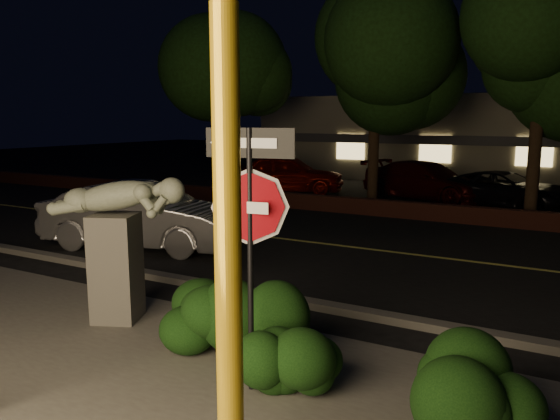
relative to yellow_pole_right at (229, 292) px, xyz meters
The scene contains 20 objects.
ground 11.96m from the yellow_pole_right, 98.32° to the left, with size 90.00×90.00×0.00m, color black.
road 9.05m from the yellow_pole_right, 101.13° to the left, with size 80.00×8.00×0.01m, color black.
lane_marking 9.05m from the yellow_pole_right, 101.13° to the left, with size 80.00×0.12×0.01m, color #B8B149.
curb 5.21m from the yellow_pole_right, 110.42° to the left, with size 80.00×0.25×0.12m, color #4C4944.
brick_wall 13.20m from the yellow_pole_right, 97.50° to the left, with size 40.00×0.35×0.50m, color #4D2118.
parking_lot 18.86m from the yellow_pole_right, 95.23° to the left, with size 40.00×12.00×0.01m, color black.
building 26.74m from the yellow_pole_right, 93.67° to the left, with size 22.00×10.20×4.00m.
tree_far_a 17.96m from the yellow_pole_right, 123.46° to the left, with size 4.60×4.60×7.43m.
tree_far_b 16.04m from the yellow_pole_right, 105.79° to the left, with size 5.20×5.20×8.41m.
tree_far_c 15.01m from the yellow_pole_right, 86.88° to the left, with size 4.80×4.80×7.84m.
yellow_pole_right is the anchor object (origin of this frame).
signpost 2.15m from the yellow_pole_right, 118.20° to the left, with size 0.96×0.20×2.87m.
sculpture 4.73m from the yellow_pole_right, 144.33° to the left, with size 1.95×1.23×2.14m.
hedge_center 3.38m from the yellow_pole_right, 123.43° to the left, with size 2.09×0.98×1.09m, color black.
hedge_right 2.47m from the yellow_pole_right, 102.36° to the left, with size 1.52×0.81×1.00m, color black.
hedge_far_right 2.86m from the yellow_pole_right, 57.32° to the left, with size 1.40×0.88×0.97m, color black.
silver_sedan 9.30m from the yellow_pole_right, 136.70° to the left, with size 1.60×4.57×1.51m, color #B4B3B8.
parked_car_red 18.21m from the yellow_pole_right, 116.94° to the left, with size 1.81×4.50×1.53m, color #7C0B03.
parked_car_darkred 17.28m from the yellow_pole_right, 99.70° to the left, with size 1.96×4.81×1.40m, color #3A0808.
parked_car_dark 16.52m from the yellow_pole_right, 90.51° to the left, with size 2.00×4.34×1.21m, color black.
Camera 1 is at (3.69, -4.57, 2.97)m, focal length 35.00 mm.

